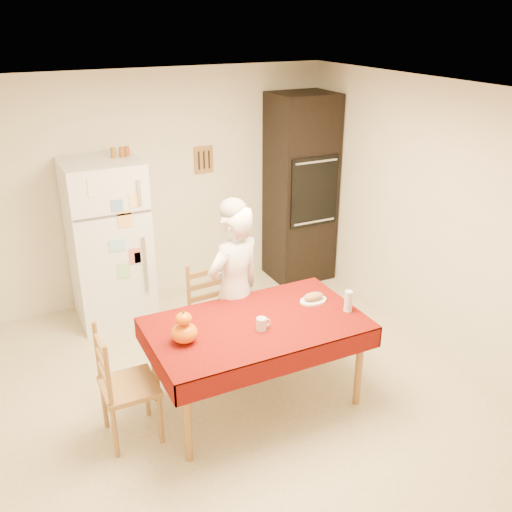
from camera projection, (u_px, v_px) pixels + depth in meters
floor at (246, 396)px, 4.86m from camera, size 4.50×4.50×0.00m
room_shell at (244, 217)px, 4.22m from camera, size 4.02×4.52×2.51m
refrigerator at (109, 243)px, 5.81m from camera, size 0.75×0.74×1.70m
oven_cabinet at (300, 189)px, 6.67m from camera, size 0.70×0.62×2.20m
dining_table at (256, 330)px, 4.53m from camera, size 1.70×1.00×0.76m
chair_far at (212, 310)px, 5.21m from camera, size 0.45×0.43×0.95m
chair_left at (120, 382)px, 4.20m from camera, size 0.40×0.42×0.95m
seated_woman at (234, 291)px, 4.95m from camera, size 0.66×0.53×1.57m
coffee_mug at (261, 324)px, 4.37m from camera, size 0.08×0.08×0.10m
pumpkin_lower at (184, 333)px, 4.21m from camera, size 0.20×0.20×0.15m
pumpkin_upper at (184, 319)px, 4.16m from camera, size 0.12×0.12×0.09m
wine_glass at (348, 301)px, 4.64m from camera, size 0.07×0.07×0.18m
bread_plate at (313, 301)px, 4.82m from camera, size 0.24×0.24×0.02m
bread_loaf at (313, 296)px, 4.80m from camera, size 0.18×0.10×0.06m
spice_jar_left at (113, 153)px, 5.55m from camera, size 0.05×0.05×0.10m
spice_jar_mid at (122, 152)px, 5.58m from camera, size 0.05×0.05×0.10m
spice_jar_right at (127, 151)px, 5.61m from camera, size 0.05×0.05×0.10m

